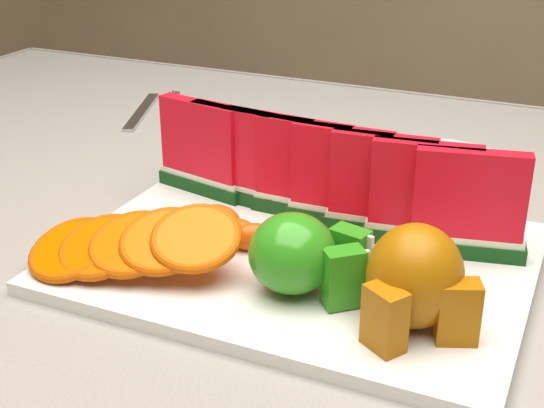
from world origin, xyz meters
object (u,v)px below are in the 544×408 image
object	(u,v)px
side_plate	(437,167)
fork	(145,110)
platter	(299,258)
apple_cluster	(302,255)
pear_cluster	(416,281)

from	to	relation	value
side_plate	fork	xyz separation A→B (m)	(-0.44, 0.06, -0.00)
platter	side_plate	world-z (taller)	platter
platter	apple_cluster	distance (m)	0.08
side_plate	fork	world-z (taller)	side_plate
apple_cluster	pear_cluster	distance (m)	0.10
platter	side_plate	size ratio (longest dim) A/B	2.20
apple_cluster	side_plate	size ratio (longest dim) A/B	0.59
pear_cluster	side_plate	bearing A→B (deg)	99.90
side_plate	pear_cluster	bearing A→B (deg)	-80.10
side_plate	apple_cluster	bearing A→B (deg)	-95.90
platter	pear_cluster	world-z (taller)	pear_cluster
fork	pear_cluster	bearing A→B (deg)	-38.89
platter	fork	bearing A→B (deg)	138.82
platter	fork	xyz separation A→B (m)	(-0.38, 0.33, -0.00)
apple_cluster	pear_cluster	world-z (taller)	pear_cluster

